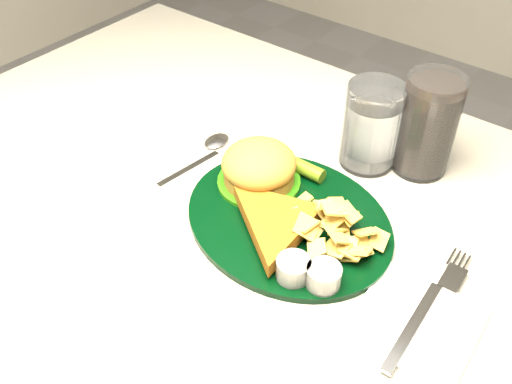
% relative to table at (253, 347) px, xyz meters
% --- Properties ---
extents(table, '(1.20, 0.80, 0.75)m').
position_rel_table_xyz_m(table, '(0.00, 0.00, 0.00)').
color(table, gray).
rests_on(table, ground).
extents(dinner_plate, '(0.34, 0.30, 0.07)m').
position_rel_table_xyz_m(dinner_plate, '(0.07, -0.01, 0.41)').
color(dinner_plate, black).
rests_on(dinner_plate, table).
extents(water_glass, '(0.11, 0.11, 0.13)m').
position_rel_table_xyz_m(water_glass, '(0.08, 0.18, 0.44)').
color(water_glass, white).
rests_on(water_glass, table).
extents(cola_glass, '(0.09, 0.09, 0.15)m').
position_rel_table_xyz_m(cola_glass, '(0.15, 0.22, 0.45)').
color(cola_glass, black).
rests_on(cola_glass, table).
extents(fork_napkin, '(0.15, 0.20, 0.01)m').
position_rel_table_xyz_m(fork_napkin, '(0.28, -0.05, 0.38)').
color(fork_napkin, silver).
rests_on(fork_napkin, table).
extents(spoon, '(0.06, 0.16, 0.01)m').
position_rel_table_xyz_m(spoon, '(-0.12, -0.01, 0.38)').
color(spoon, white).
rests_on(spoon, table).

